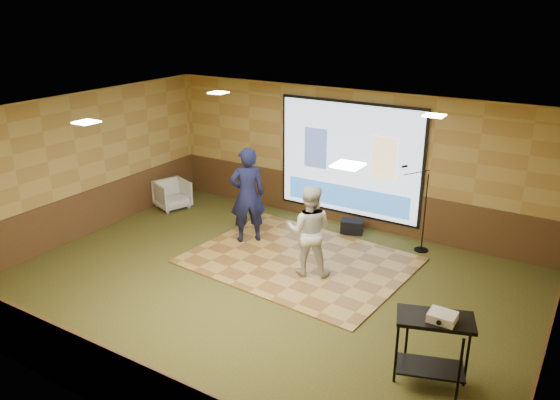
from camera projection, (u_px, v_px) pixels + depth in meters
The scene contains 19 objects.
ground at pixel (262, 289), 9.50m from camera, with size 9.00×9.00×0.00m, color #2C3A1A.
room_shell at pixel (260, 174), 8.78m from camera, with size 9.04×7.04×3.02m.
wainscot_back at pixel (348, 203), 12.12m from camera, with size 9.00×0.04×0.95m, color #4E301A.
wainscot_front at pixel (103, 377), 6.56m from camera, with size 9.00×0.04×0.95m, color #4E301A.
wainscot_left at pixel (85, 214), 11.54m from camera, with size 0.04×7.00×0.95m, color #4E301A.
wainscot_right at pixel (547, 346), 7.14m from camera, with size 0.04×7.00×0.95m, color #4E301A.
projector_screen at pixel (349, 161), 11.74m from camera, with size 3.32×0.06×2.52m.
downlight_nw at pixel (218, 93), 11.00m from camera, with size 0.32×0.32×0.02m, color #F5E4B8.
downlight_ne at pixel (434, 116), 8.83m from camera, with size 0.32×0.32×0.02m, color #F5E4B8.
downlight_sw at pixel (86, 122), 8.36m from camera, with size 0.32×0.32×0.02m, color #F5E4B8.
downlight_se at pixel (348, 165), 6.20m from camera, with size 0.32×0.32×0.02m, color #F5E4B8.
dance_floor at pixel (299, 260), 10.51m from camera, with size 4.02×3.06×0.03m, color #A8833D.
player_left at pixel (247, 195), 11.02m from camera, with size 0.72×0.47×1.98m, color #13173C.
player_right at pixel (309, 231), 9.71m from camera, with size 0.82×0.64×1.68m, color beige.
av_table at pixel (434, 337), 6.92m from camera, with size 0.95×0.50×1.00m.
projector at pixel (442, 317), 6.73m from camera, with size 0.33×0.28×0.11m, color white.
mic_stand at pixel (420, 227), 10.81m from camera, with size 0.68×0.28×1.73m.
banquet_chair at pixel (172, 194), 13.08m from camera, with size 0.72×0.74×0.68m, color gray.
duffel_bag at pixel (352, 227), 11.72m from camera, with size 0.47×0.31×0.29m, color black.
Camera 1 is at (4.66, -6.97, 4.74)m, focal length 35.00 mm.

